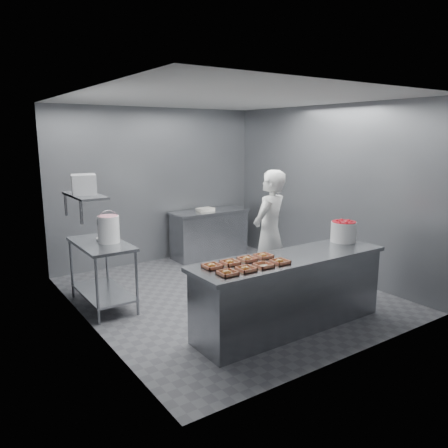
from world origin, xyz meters
The scene contains 24 objects.
floor centered at (0.00, 0.00, 0.00)m, with size 4.50×4.50×0.00m, color #4C4C51.
ceiling centered at (0.00, 0.00, 2.80)m, with size 4.50×4.50×0.00m, color white.
wall_back centered at (0.00, 2.25, 1.40)m, with size 4.00×0.04×2.80m, color slate.
wall_left centered at (-2.00, 0.00, 1.40)m, with size 0.04×4.50×2.80m, color slate.
wall_right centered at (2.00, 0.00, 1.40)m, with size 0.04×4.50×2.80m, color slate.
service_counter centered at (0.00, -1.35, 0.45)m, with size 2.60×0.70×0.90m.
prep_table centered at (-1.65, 0.60, 0.59)m, with size 0.60×1.20×0.90m.
back_counter centered at (0.90, 1.90, 0.45)m, with size 1.50×0.60×0.90m.
wall_shelf centered at (-1.82, 0.60, 1.55)m, with size 0.35×0.90×0.03m, color slate.
tray_0 centered at (-1.03, -1.49, 0.92)m, with size 0.19×0.18×0.06m.
tray_1 centered at (-0.79, -1.49, 0.92)m, with size 0.19×0.18×0.06m.
tray_2 centered at (-0.55, -1.49, 0.92)m, with size 0.19×0.18×0.04m.
tray_3 centered at (-0.31, -1.49, 0.92)m, with size 0.19×0.18×0.06m.
tray_4 centered at (-1.03, -1.21, 0.92)m, with size 0.19×0.18×0.06m.
tray_5 centered at (-0.79, -1.21, 0.92)m, with size 0.19×0.18×0.06m.
tray_6 centered at (-0.55, -1.21, 0.92)m, with size 0.19×0.18×0.06m.
tray_7 centered at (-0.31, -1.21, 0.92)m, with size 0.19×0.18×0.06m.
worker centered at (0.54, -0.30, 0.92)m, with size 0.67×0.44×1.84m, color white.
strawberry_tub centered at (1.08, -1.20, 1.05)m, with size 0.34×0.34×0.28m.
glaze_bucket centered at (-1.55, 0.54, 1.09)m, with size 0.30×0.28×0.44m.
bucket_lid centered at (-1.51, 0.73, 0.91)m, with size 0.30×0.30×0.02m, color silver.
rag centered at (-1.51, 0.72, 0.91)m, with size 0.13×0.11×0.02m, color #CCB28C.
appliance centered at (-1.82, 0.62, 1.69)m, with size 0.30×0.34×0.26m, color gray.
paper_stack centered at (0.82, 1.90, 0.93)m, with size 0.30×0.22×0.06m, color silver.
Camera 1 is at (-3.49, -5.03, 2.32)m, focal length 35.00 mm.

